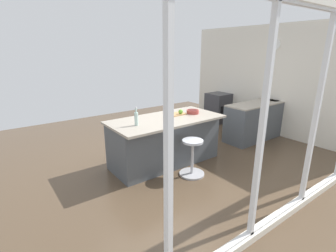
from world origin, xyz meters
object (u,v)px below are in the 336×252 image
Objects in this scene: kitchen_island at (165,140)px; fruit_bowl at (193,112)px; oven_range at (218,108)px; apple_green at (181,112)px; water_bottle at (136,118)px; cutting_board at (176,114)px; stool_by_window at (192,159)px.

fruit_bowl is (-0.63, 0.06, 0.48)m from kitchen_island.
oven_range is 3.28m from kitchen_island.
kitchen_island is 0.63m from apple_green.
apple_green is at bearing -173.88° from water_bottle.
cutting_board is 0.35m from fruit_bowl.
cutting_board is at bearing -20.82° from fruit_bowl.
water_bottle reaches higher than cutting_board.
stool_by_window is 1.79× the size of cutting_board.
oven_range is at bearing -153.51° from cutting_board.
cutting_board reaches higher than stool_by_window.
stool_by_window is at bearing 35.75° from oven_range.
cutting_board is (2.66, 1.32, 0.48)m from oven_range.
oven_range is at bearing -144.25° from stool_by_window.
apple_green is at bearing -12.54° from fruit_bowl.
fruit_bowl reaches higher than stool_by_window.
stool_by_window is 0.99m from cutting_board.
stool_by_window is at bearing 73.13° from cutting_board.
apple_green reaches higher than cutting_board.
kitchen_island is at bearing 25.05° from oven_range.
fruit_bowl is (-0.55, -0.63, 0.63)m from stool_by_window.
stool_by_window is at bearing 67.11° from apple_green.
stool_by_window is at bearing 48.85° from fruit_bowl.
fruit_bowl is at bearing 174.66° from kitchen_island.
oven_range is at bearing -148.21° from fruit_bowl.
water_bottle is (0.66, 0.11, 0.57)m from kitchen_island.
water_bottle reaches higher than kitchen_island.
cutting_board is (-0.23, -0.75, 0.60)m from stool_by_window.
fruit_bowl is (2.33, 1.45, 0.51)m from oven_range.
kitchen_island is at bearing 11.45° from cutting_board.
kitchen_island is 5.88× the size of cutting_board.
apple_green is (-0.29, -0.69, 0.66)m from stool_by_window.
water_bottle reaches higher than oven_range.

